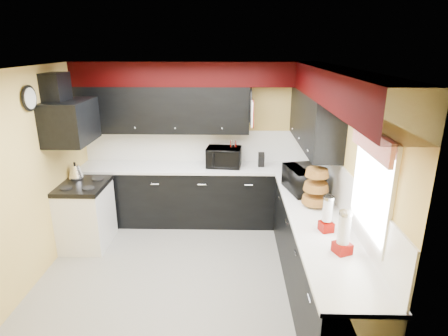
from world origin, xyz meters
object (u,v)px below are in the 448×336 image
object	(u,v)px
microwave	(304,180)
kettle	(76,171)
knife_block	(261,160)
utensil_crock	(233,161)
toaster_oven	(224,157)

from	to	relation	value
microwave	kettle	size ratio (longest dim) A/B	2.73
knife_block	kettle	world-z (taller)	knife_block
utensil_crock	kettle	size ratio (longest dim) A/B	0.84
kettle	toaster_oven	bearing A→B (deg)	13.57
knife_block	utensil_crock	bearing A→B (deg)	178.70
utensil_crock	knife_block	bearing A→B (deg)	-2.64
microwave	utensil_crock	distance (m)	1.36
utensil_crock	kettle	bearing A→B (deg)	-166.53
toaster_oven	knife_block	world-z (taller)	toaster_oven
toaster_oven	kettle	xyz separation A→B (m)	(-2.10, -0.51, -0.08)
microwave	kettle	bearing A→B (deg)	67.78
microwave	knife_block	distance (m)	1.11
microwave	kettle	xyz separation A→B (m)	(-3.14, 0.49, -0.08)
microwave	utensil_crock	world-z (taller)	microwave
utensil_crock	kettle	world-z (taller)	utensil_crock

